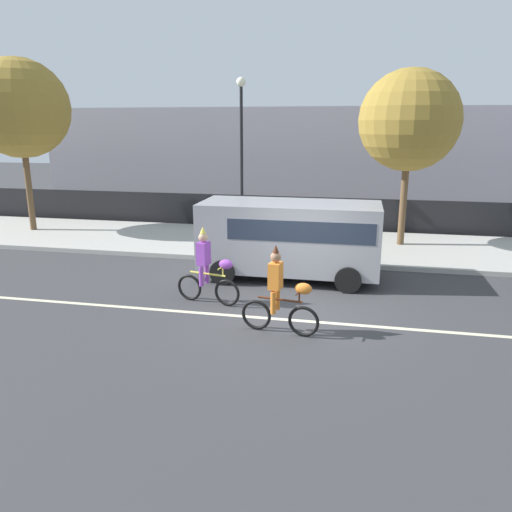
{
  "coord_description": "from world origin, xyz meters",
  "views": [
    {
      "loc": [
        1.39,
        -10.98,
        4.31
      ],
      "look_at": [
        -1.14,
        1.2,
        1.0
      ],
      "focal_mm": 35.0,
      "sensor_mm": 36.0,
      "label": 1
    }
  ],
  "objects_px": {
    "parade_cyclist_purple": "(208,270)",
    "parked_van_grey": "(292,234)",
    "street_lamp_post": "(241,132)",
    "parade_cyclist_orange": "(280,295)"
  },
  "relations": [
    {
      "from": "street_lamp_post",
      "to": "parade_cyclist_purple",
      "type": "bearing_deg",
      "value": -82.56
    },
    {
      "from": "parked_van_grey",
      "to": "street_lamp_post",
      "type": "distance_m",
      "value": 6.84
    },
    {
      "from": "parade_cyclist_purple",
      "to": "parked_van_grey",
      "type": "bearing_deg",
      "value": 55.32
    },
    {
      "from": "parade_cyclist_purple",
      "to": "street_lamp_post",
      "type": "relative_size",
      "value": 0.33
    },
    {
      "from": "parade_cyclist_orange",
      "to": "parade_cyclist_purple",
      "type": "bearing_deg",
      "value": 144.23
    },
    {
      "from": "parked_van_grey",
      "to": "parade_cyclist_orange",
      "type": "bearing_deg",
      "value": -85.7
    },
    {
      "from": "parade_cyclist_purple",
      "to": "parade_cyclist_orange",
      "type": "distance_m",
      "value": 2.49
    },
    {
      "from": "parade_cyclist_orange",
      "to": "street_lamp_post",
      "type": "height_order",
      "value": "street_lamp_post"
    },
    {
      "from": "parade_cyclist_purple",
      "to": "street_lamp_post",
      "type": "distance_m",
      "value": 8.77
    },
    {
      "from": "parade_cyclist_purple",
      "to": "parked_van_grey",
      "type": "distance_m",
      "value": 3.06
    }
  ]
}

